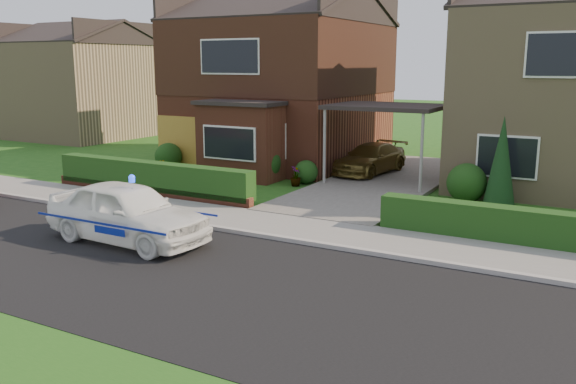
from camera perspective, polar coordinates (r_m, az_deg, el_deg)
The scene contains 22 objects.
ground at distance 12.37m, azimuth -8.99°, elevation -7.88°, with size 120.00×120.00×0.00m, color #1F5215.
road at distance 12.37m, azimuth -8.99°, elevation -7.88°, with size 60.00×6.00×0.02m, color black.
kerb at distance 14.75m, azimuth -1.70°, elevation -4.21°, with size 60.00×0.16×0.12m, color #9E9993.
sidewalk at distance 15.63m, azimuth 0.26°, elevation -3.31°, with size 60.00×2.00×0.10m, color slate.
driveway at distance 21.78m, azimuth 9.02°, elevation 0.95°, with size 3.80×12.00×0.12m, color #666059.
house_left at distance 26.46m, azimuth -0.53°, elevation 11.20°, with size 7.50×9.53×7.25m.
carport_link at distance 21.40m, azimuth 9.21°, elevation 7.77°, with size 3.80×3.00×2.77m.
garage_door at distance 24.78m, azimuth -10.04°, elevation 4.56°, with size 2.20×0.10×2.10m, color #976520.
dwarf_wall at distance 19.85m, azimuth -12.87°, elevation 0.08°, with size 7.70×0.25×0.36m, color brown.
hedge_left at distance 20.00m, azimuth -12.56°, elevation -0.35°, with size 7.50×0.55×0.90m, color #153611.
hedge_right at distance 15.13m, azimuth 22.43°, elevation -4.95°, with size 7.50×0.55×0.80m, color #153611.
shrub_left_far at distance 24.65m, azimuth -11.12°, elevation 3.29°, with size 1.08×1.08×1.08m, color #153611.
shrub_left_mid at distance 21.87m, azimuth -2.38°, elevation 2.73°, with size 1.32×1.32×1.32m, color #153611.
shrub_left_near at distance 21.39m, azimuth 1.71°, elevation 1.88°, with size 0.84×0.84×0.84m, color #153611.
shrub_right_near at distance 19.29m, azimuth 16.38°, elevation 0.82°, with size 1.20×1.20×1.20m, color #153611.
conifer_a at distance 18.80m, azimuth 19.33°, elevation 2.52°, with size 0.90×0.90×2.60m, color black.
neighbour_left at distance 37.09m, azimuth -18.56°, elevation 8.95°, with size 6.50×7.00×5.20m, color tan.
police_car at distance 14.81m, azimuth -14.82°, elevation -1.90°, with size 3.89×4.31×1.61m.
driveway_car at distance 23.07m, azimuth 7.71°, elevation 3.13°, with size 1.52×3.73×1.08m, color brown.
potted_plant_a at distance 23.01m, azimuth -16.48°, elevation 2.01°, with size 0.40×0.27×0.76m, color gray.
potted_plant_b at distance 22.47m, azimuth -11.87°, elevation 2.00°, with size 0.41×0.33×0.75m, color gray.
potted_plant_c at distance 20.93m, azimuth 0.71°, elevation 1.44°, with size 0.38×0.38×0.68m, color gray.
Camera 1 is at (7.24, -9.12, 4.17)m, focal length 38.00 mm.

